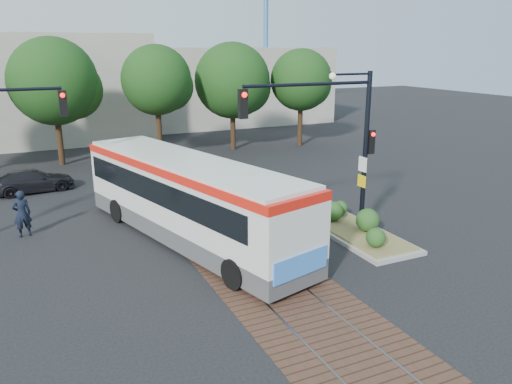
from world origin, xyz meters
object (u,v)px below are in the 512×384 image
city_bus (188,196)px  parked_car (32,181)px  officer (22,214)px  traffic_island (356,227)px  signal_pole_main (339,130)px

city_bus → parked_car: size_ratio=2.99×
city_bus → officer: city_bus is taller
parked_car → traffic_island: bearing=-144.7°
city_bus → parked_car: (-5.15, 9.65, -1.17)m
parked_car → signal_pole_main: bearing=-147.0°
traffic_island → signal_pole_main: bearing=174.6°
traffic_island → signal_pole_main: (-0.96, 0.09, 3.83)m
city_bus → signal_pole_main: size_ratio=1.98×
signal_pole_main → city_bus: bearing=157.0°
officer → signal_pole_main: bearing=142.6°
signal_pole_main → parked_car: 16.02m
signal_pole_main → officer: 12.37m
traffic_island → parked_car: size_ratio=1.31×
signal_pole_main → parked_car: signal_pole_main is taller
signal_pole_main → officer: signal_pole_main is taller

